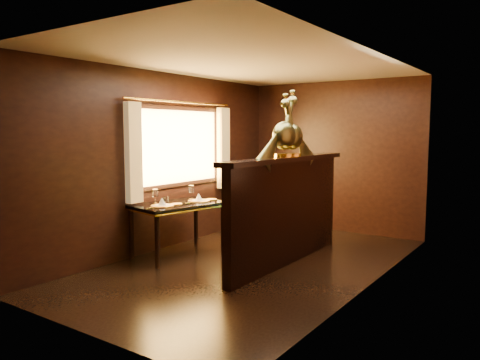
{
  "coord_description": "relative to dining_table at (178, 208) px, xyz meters",
  "views": [
    {
      "loc": [
        3.16,
        -4.84,
        1.68
      ],
      "look_at": [
        -0.32,
        0.19,
        1.04
      ],
      "focal_mm": 35.0,
      "sensor_mm": 36.0,
      "label": 1
    }
  ],
  "objects": [
    {
      "name": "ground",
      "position": [
        1.05,
        0.22,
        -0.65
      ],
      "size": [
        5.0,
        5.0,
        0.0
      ],
      "primitive_type": "plane",
      "color": "black",
      "rests_on": "ground"
    },
    {
      "name": "room_shell",
      "position": [
        0.97,
        0.24,
        0.93
      ],
      "size": [
        3.04,
        5.04,
        2.52
      ],
      "color": "black",
      "rests_on": "ground"
    },
    {
      "name": "partition",
      "position": [
        1.37,
        0.52,
        0.07
      ],
      "size": [
        0.26,
        2.7,
        1.36
      ],
      "color": "black",
      "rests_on": "ground"
    },
    {
      "name": "dining_table",
      "position": [
        0.0,
        0.0,
        0.0
      ],
      "size": [
        0.97,
        1.34,
        0.92
      ],
      "rotation": [
        0.0,
        0.0,
        -0.2
      ],
      "color": "black",
      "rests_on": "ground"
    },
    {
      "name": "chair_left",
      "position": [
        1.03,
        0.73,
        -0.02
      ],
      "size": [
        0.56,
        0.57,
        1.21
      ],
      "rotation": [
        0.0,
        0.0,
        0.35
      ],
      "color": "black",
      "rests_on": "ground"
    },
    {
      "name": "chair_right",
      "position": [
        0.8,
        0.99,
        0.0
      ],
      "size": [
        0.5,
        0.52,
        1.25
      ],
      "rotation": [
        0.0,
        0.0,
        -0.12
      ],
      "color": "black",
      "rests_on": "ground"
    },
    {
      "name": "peacock_left",
      "position": [
        1.38,
        0.42,
        1.13
      ],
      "size": [
        0.26,
        0.7,
        0.83
      ],
      "primitive_type": null,
      "color": "#17472E",
      "rests_on": "partition"
    },
    {
      "name": "peacock_right",
      "position": [
        1.38,
        0.63,
        1.1
      ],
      "size": [
        0.24,
        0.65,
        0.78
      ],
      "primitive_type": null,
      "color": "#17472E",
      "rests_on": "partition"
    }
  ]
}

